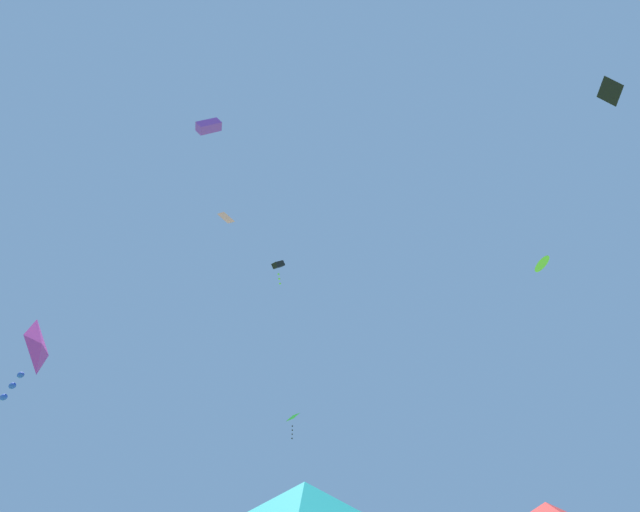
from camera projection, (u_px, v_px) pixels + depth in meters
The scene contains 8 objects.
canopy_tent_teal at pixel (304, 502), 11.34m from camera, with size 3.36×3.36×3.60m.
kite_black_box at pixel (278, 265), 34.00m from camera, with size 1.23×1.43×3.13m.
kite_purple_box at pixel (209, 126), 20.15m from camera, with size 1.44×0.90×1.31m.
kite_magenta_diamond at pixel (37, 351), 11.85m from camera, with size 0.89×1.15×3.34m.
kite_black_diamond at pixel (610, 93), 22.08m from camera, with size 1.41×1.44×1.18m.
kite_lime_delta at pixel (541, 263), 16.08m from camera, with size 1.11×1.15×0.54m.
kite_green_diamond at pixel (292, 418), 26.77m from camera, with size 0.81×0.64×1.73m.
kite_pink_diamond at pixel (227, 217), 24.36m from camera, with size 1.04×0.80×0.66m.
Camera 1 is at (0.31, -6.12, 1.77)m, focal length 20.18 mm.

